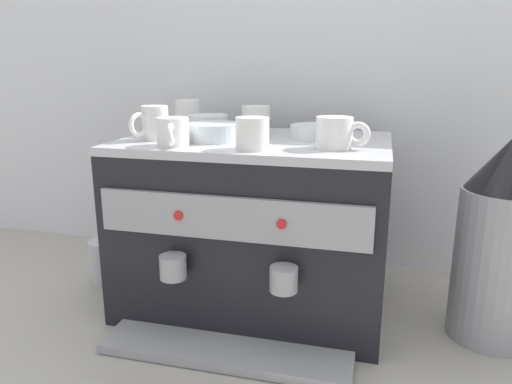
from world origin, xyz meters
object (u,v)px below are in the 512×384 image
espresso_machine (256,224)px  ceramic_cup_3 (253,133)px  ceramic_bowl_1 (317,132)px  ceramic_cup_2 (154,123)px  ceramic_cup_5 (256,120)px  ceramic_cup_4 (187,114)px  ceramic_bowl_0 (208,124)px  milk_pitcher (108,260)px  ceramic_bowl_2 (213,132)px  coffee_grinder (501,243)px  ceramic_cup_0 (173,132)px  ceramic_cup_1 (336,133)px

espresso_machine → ceramic_cup_3: 0.28m
espresso_machine → ceramic_bowl_1: bearing=20.8°
espresso_machine → ceramic_cup_2: (-0.22, -0.07, 0.25)m
espresso_machine → ceramic_cup_5: 0.26m
ceramic_cup_4 → ceramic_bowl_0: size_ratio=0.87×
espresso_machine → milk_pitcher: bearing=177.6°
ceramic_bowl_2 → milk_pitcher: ceramic_bowl_2 is taller
ceramic_bowl_2 → milk_pitcher: size_ratio=1.06×
ceramic_cup_4 → coffee_grinder: size_ratio=0.20×
ceramic_cup_4 → coffee_grinder: 0.83m
ceramic_bowl_2 → coffee_grinder: bearing=2.0°
ceramic_bowl_1 → ceramic_cup_2: bearing=-161.2°
ceramic_cup_0 → coffee_grinder: size_ratio=0.22×
ceramic_cup_3 → ceramic_cup_5: size_ratio=0.97×
ceramic_cup_3 → coffee_grinder: bearing=12.1°
ceramic_bowl_2 → ceramic_cup_0: bearing=-122.2°
ceramic_bowl_0 → ceramic_bowl_1: 0.28m
ceramic_cup_4 → ceramic_bowl_0: bearing=-39.5°
ceramic_cup_3 → ceramic_bowl_1: bearing=60.2°
ceramic_cup_1 → ceramic_cup_2: 0.42m
ceramic_cup_4 → coffee_grinder: (0.77, -0.17, -0.24)m
ceramic_cup_5 → coffee_grinder: bearing=-11.6°
ceramic_bowl_0 → espresso_machine: bearing=-28.1°
ceramic_bowl_1 → ceramic_bowl_0: bearing=174.8°
ceramic_cup_5 → ceramic_bowl_0: bearing=-173.1°
ceramic_bowl_0 → milk_pitcher: bearing=-168.0°
ceramic_cup_0 → ceramic_cup_3: (0.18, 0.00, 0.00)m
ceramic_cup_2 → ceramic_bowl_2: (0.14, 0.02, -0.02)m
espresso_machine → ceramic_cup_0: size_ratio=6.13×
espresso_machine → ceramic_cup_3: bearing=-77.4°
milk_pitcher → ceramic_cup_3: bearing=-18.3°
ceramic_cup_3 → coffee_grinder: (0.52, 0.11, -0.23)m
espresso_machine → ceramic_bowl_2: (-0.09, -0.05, 0.23)m
ceramic_bowl_0 → coffee_grinder: 0.73m
ceramic_cup_1 → ceramic_bowl_1: (-0.06, 0.14, -0.02)m
coffee_grinder → milk_pitcher: coffee_grinder is taller
espresso_machine → coffee_grinder: 0.55m
ceramic_bowl_0 → ceramic_bowl_2: 0.14m
ceramic_cup_3 → ceramic_cup_4: 0.38m
ceramic_cup_2 → ceramic_cup_3: size_ratio=0.92×
ceramic_cup_2 → ceramic_bowl_0: 0.17m
ceramic_cup_1 → ceramic_bowl_0: ceramic_cup_1 is taller
espresso_machine → ceramic_cup_1: size_ratio=5.46×
ceramic_cup_0 → ceramic_cup_5: bearing=61.8°
ceramic_bowl_1 → milk_pitcher: (-0.56, -0.03, -0.37)m
ceramic_cup_3 → ceramic_cup_4: size_ratio=1.15×
ceramic_cup_5 → ceramic_bowl_2: ceramic_cup_5 is taller
ceramic_bowl_0 → ceramic_bowl_2: size_ratio=0.83×
ceramic_cup_1 → coffee_grinder: (0.35, 0.06, -0.23)m
ceramic_cup_4 → ceramic_bowl_1: (0.37, -0.10, -0.02)m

